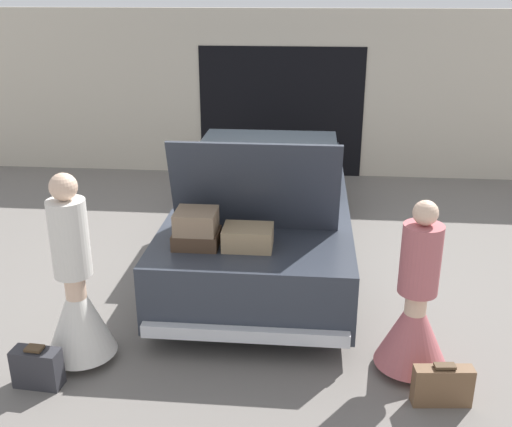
# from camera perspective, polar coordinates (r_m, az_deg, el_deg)

# --- Properties ---
(ground_plane) EXTENTS (40.00, 40.00, 0.00)m
(ground_plane) POSITION_cam_1_polar(r_m,az_deg,el_deg) (7.56, 0.90, -3.62)
(ground_plane) COLOR slate
(garage_wall_back) EXTENTS (12.00, 0.14, 2.80)m
(garage_wall_back) POSITION_cam_1_polar(r_m,az_deg,el_deg) (10.44, 2.43, 11.23)
(garage_wall_back) COLOR beige
(garage_wall_back) RESTS_ON ground_plane
(car) EXTENTS (1.97, 4.77, 1.79)m
(car) POSITION_cam_1_polar(r_m,az_deg,el_deg) (7.34, 0.91, 0.72)
(car) COLOR #2D333D
(car) RESTS_ON ground_plane
(person_left) EXTENTS (0.61, 0.61, 1.74)m
(person_left) POSITION_cam_1_polar(r_m,az_deg,el_deg) (5.42, -16.71, -7.67)
(person_left) COLOR beige
(person_left) RESTS_ON ground_plane
(person_right) EXTENTS (0.62, 0.62, 1.56)m
(person_right) POSITION_cam_1_polar(r_m,az_deg,el_deg) (5.27, 14.88, -9.20)
(person_right) COLOR beige
(person_right) RESTS_ON ground_plane
(suitcase_beside_left_person) EXTENTS (0.41, 0.20, 0.37)m
(suitcase_beside_left_person) POSITION_cam_1_polar(r_m,az_deg,el_deg) (5.43, -20.11, -13.61)
(suitcase_beside_left_person) COLOR #2D2D33
(suitcase_beside_left_person) RESTS_ON ground_plane
(suitcase_beside_right_person) EXTENTS (0.48, 0.17, 0.37)m
(suitcase_beside_right_person) POSITION_cam_1_polar(r_m,az_deg,el_deg) (5.14, 17.33, -15.38)
(suitcase_beside_right_person) COLOR brown
(suitcase_beside_right_person) RESTS_ON ground_plane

